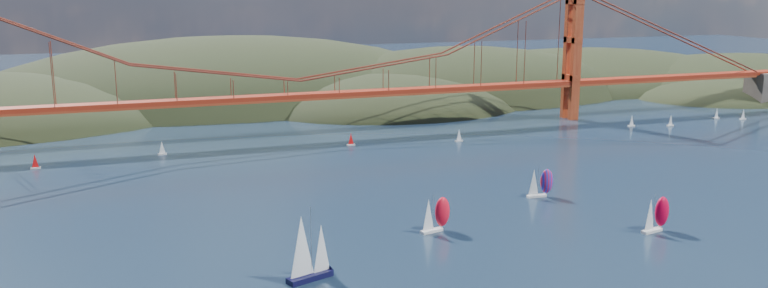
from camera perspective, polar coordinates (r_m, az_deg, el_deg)
headlands at (r=395.45m, az=-3.34°, el=1.88°), size 725.00×225.00×96.00m
bridge at (r=283.45m, az=-6.91°, el=6.91°), size 552.00×12.00×55.00m
sloop_navy at (r=148.64m, az=-5.84°, el=-7.92°), size 10.25×7.46×15.05m
racer_0 at (r=177.29m, az=3.91°, el=-5.33°), size 8.23×4.64×9.22m
racer_1 at (r=188.17m, az=20.00°, el=-5.01°), size 8.30×4.44×9.31m
racer_rwb at (r=209.74m, az=11.79°, el=-2.87°), size 7.66×3.17×8.77m
distant_boat_2 at (r=261.40m, az=-25.05°, el=-1.21°), size 3.00×2.00×4.70m
distant_boat_3 at (r=267.46m, az=-16.56°, el=-0.28°), size 3.00×2.00×4.70m
distant_boat_4 at (r=324.37m, az=18.36°, el=1.70°), size 3.00×2.00×4.70m
distant_boat_5 at (r=330.42m, az=21.00°, el=1.69°), size 3.00×2.00×4.70m
distant_boat_6 at (r=356.25m, az=24.02°, el=2.15°), size 3.00×2.00×4.70m
distant_boat_7 at (r=358.97m, az=25.69°, el=2.07°), size 3.00×2.00×4.70m
distant_boat_8 at (r=279.38m, az=5.74°, el=0.67°), size 3.00×2.00×4.70m
distant_boat_9 at (r=271.38m, az=-2.54°, el=0.38°), size 3.00×2.00×4.70m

